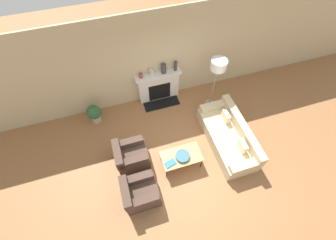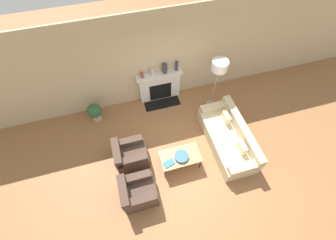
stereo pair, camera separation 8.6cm
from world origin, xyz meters
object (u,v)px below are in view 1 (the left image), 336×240
at_px(fireplace, 159,87).
at_px(mantel_vase_left, 141,75).
at_px(armchair_near, 139,193).
at_px(bowl, 183,156).
at_px(mantel_vase_center_right, 164,69).
at_px(floor_lamp, 218,67).
at_px(couch, 229,136).
at_px(armchair_far, 131,156).
at_px(coffee_table, 181,156).
at_px(mantel_vase_center_left, 152,73).
at_px(potted_plant, 94,113).
at_px(book, 170,163).
at_px(mantel_vase_right, 175,66).

distance_m(fireplace, mantel_vase_left, 0.79).
xyz_separation_m(fireplace, armchair_near, (-1.31, -2.92, -0.20)).
height_order(fireplace, bowl, fireplace).
xyz_separation_m(armchair_near, mantel_vase_center_right, (1.48, 2.94, 0.89)).
distance_m(floor_lamp, mantel_vase_center_right, 1.52).
xyz_separation_m(bowl, floor_lamp, (1.54, 1.70, 1.03)).
height_order(couch, floor_lamp, floor_lamp).
distance_m(armchair_far, coffee_table, 1.31).
distance_m(mantel_vase_left, mantel_vase_center_left, 0.32).
relative_size(armchair_far, mantel_vase_center_left, 4.15).
bearing_deg(floor_lamp, potted_plant, 173.41).
bearing_deg(floor_lamp, mantel_vase_center_right, 150.79).
height_order(couch, potted_plant, couch).
bearing_deg(bowl, book, -167.11).
relative_size(armchair_near, armchair_far, 1.00).
relative_size(coffee_table, mantel_vase_left, 6.53).
relative_size(armchair_far, potted_plant, 1.31).
distance_m(bowl, mantel_vase_left, 2.54).
relative_size(fireplace, book, 4.43).
height_order(couch, book, couch).
xyz_separation_m(floor_lamp, mantel_vase_right, (-0.94, 0.72, -0.33)).
distance_m(bowl, mantel_vase_center_right, 2.54).
bearing_deg(coffee_table, couch, 9.26).
bearing_deg(mantel_vase_left, fireplace, -1.75).
relative_size(book, mantel_vase_center_left, 1.57).
xyz_separation_m(mantel_vase_left, potted_plant, (-1.55, -0.32, -0.76)).
xyz_separation_m(couch, mantel_vase_left, (-1.88, 2.15, 0.84)).
relative_size(bowl, mantel_vase_right, 1.15).
height_order(book, floor_lamp, floor_lamp).
distance_m(armchair_far, bowl, 1.34).
bearing_deg(armchair_far, coffee_table, -110.09).
distance_m(couch, mantel_vase_left, 2.98).
relative_size(fireplace, armchair_far, 1.68).
relative_size(mantel_vase_center_left, potted_plant, 0.32).
bearing_deg(floor_lamp, armchair_far, -156.27).
bearing_deg(coffee_table, fireplace, 87.96).
distance_m(bowl, potted_plant, 2.89).
height_order(mantel_vase_left, mantel_vase_center_right, mantel_vase_center_right).
bearing_deg(book, floor_lamp, 28.12).
height_order(bowl, floor_lamp, floor_lamp).
relative_size(couch, book, 6.94).
bearing_deg(fireplace, mantel_vase_left, 178.25).
xyz_separation_m(book, potted_plant, (-1.63, 2.19, -0.10)).
bearing_deg(mantel_vase_center_right, bowl, -95.73).
bearing_deg(potted_plant, armchair_far, -65.71).
xyz_separation_m(armchair_near, coffee_table, (1.23, 0.54, 0.11)).
relative_size(couch, mantel_vase_right, 6.91).
distance_m(fireplace, book, 2.52).
bearing_deg(potted_plant, coffee_table, -46.63).
distance_m(fireplace, potted_plant, 2.07).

